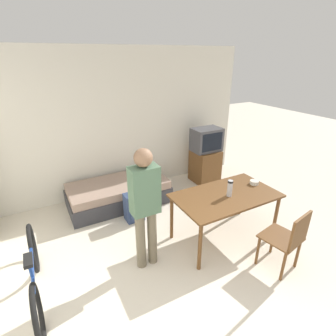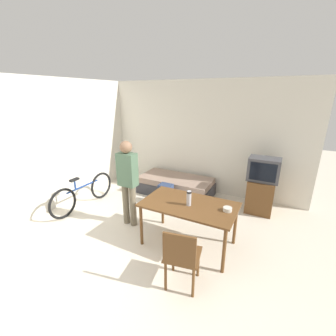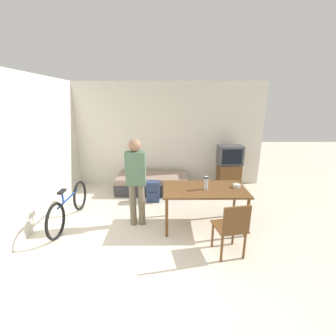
# 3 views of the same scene
# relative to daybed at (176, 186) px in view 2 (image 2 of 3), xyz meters

# --- Properties ---
(ground_plane) EXTENTS (20.00, 20.00, 0.00)m
(ground_plane) POSITION_rel_daybed_xyz_m (0.20, -2.93, -0.21)
(ground_plane) COLOR beige
(wall_back) EXTENTS (5.42, 0.06, 2.70)m
(wall_back) POSITION_rel_daybed_xyz_m (0.20, 0.55, 1.14)
(wall_back) COLOR silver
(wall_back) RESTS_ON ground_plane
(wall_left) EXTENTS (0.06, 4.45, 2.70)m
(wall_left) POSITION_rel_daybed_xyz_m (-2.04, -1.21, 1.14)
(wall_left) COLOR silver
(wall_left) RESTS_ON ground_plane
(daybed) EXTENTS (1.79, 0.87, 0.43)m
(daybed) POSITION_rel_daybed_xyz_m (0.00, 0.00, 0.00)
(daybed) COLOR #333338
(daybed) RESTS_ON ground_plane
(tv) EXTENTS (0.60, 0.52, 1.17)m
(tv) POSITION_rel_daybed_xyz_m (1.94, 0.02, 0.36)
(tv) COLOR brown
(tv) RESTS_ON ground_plane
(dining_table) EXTENTS (1.47, 0.84, 0.74)m
(dining_table) POSITION_rel_daybed_xyz_m (1.04, -1.69, 0.45)
(dining_table) COLOR brown
(dining_table) RESTS_ON ground_plane
(wooden_chair) EXTENTS (0.50, 0.50, 0.87)m
(wooden_chair) POSITION_rel_daybed_xyz_m (1.30, -2.56, 0.29)
(wooden_chair) COLOR brown
(wooden_chair) RESTS_ON ground_plane
(bicycle) EXTENTS (0.08, 1.68, 0.72)m
(bicycle) POSITION_rel_daybed_xyz_m (-1.47, -1.55, 0.11)
(bicycle) COLOR black
(bicycle) RESTS_ON ground_plane
(person_standing) EXTENTS (0.34, 0.22, 1.61)m
(person_standing) POSITION_rel_daybed_xyz_m (-0.18, -1.64, 0.73)
(person_standing) COLOR #6B604C
(person_standing) RESTS_ON ground_plane
(thermos_flask) EXTENTS (0.08, 0.08, 0.24)m
(thermos_flask) POSITION_rel_daybed_xyz_m (1.05, -1.74, 0.66)
(thermos_flask) COLOR #B7B7BC
(thermos_flask) RESTS_ON dining_table
(mate_bowl) EXTENTS (0.13, 0.13, 0.06)m
(mate_bowl) POSITION_rel_daybed_xyz_m (1.63, -1.64, 0.56)
(mate_bowl) COLOR beige
(mate_bowl) RESTS_ON dining_table
(backpack) EXTENTS (0.29, 0.26, 0.48)m
(backpack) POSITION_rel_daybed_xyz_m (0.05, -0.62, 0.03)
(backpack) COLOR navy
(backpack) RESTS_ON ground_plane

